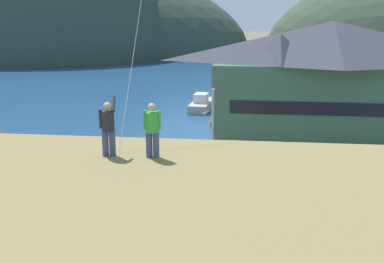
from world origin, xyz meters
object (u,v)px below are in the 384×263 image
object	(u,v)px
parked_car_back_row_left	(165,191)
person_companion	(152,129)
harbor_lodge	(331,81)
moored_boat_outer_mooring	(256,109)
parked_car_mid_row_far	(310,189)
parking_light_pole	(212,129)
person_kite_flyer	(108,127)
parked_car_lone_by_shed	(148,236)
storage_shed_near_lot	(3,168)
storage_shed_waterside	(245,121)
parked_car_back_row_right	(308,245)
wharf_dock	(229,111)
moored_boat_wharfside	(202,104)

from	to	relation	value
parked_car_back_row_left	person_companion	size ratio (longest dim) A/B	2.47
harbor_lodge	moored_boat_outer_mooring	bearing A→B (deg)	115.76
parked_car_mid_row_far	parking_light_pole	bearing A→B (deg)	151.62
person_kite_flyer	parked_car_lone_by_shed	bearing A→B (deg)	92.85
storage_shed_near_lot	storage_shed_waterside	size ratio (longest dim) A/B	1.09
parking_light_pole	parked_car_back_row_right	bearing A→B (deg)	-64.06
wharf_dock	parked_car_mid_row_far	world-z (taller)	parked_car_mid_row_far
storage_shed_near_lot	moored_boat_outer_mooring	bearing A→B (deg)	62.29
storage_shed_near_lot	parked_car_back_row_right	world-z (taller)	storage_shed_near_lot
wharf_dock	parked_car_lone_by_shed	world-z (taller)	parked_car_lone_by_shed
harbor_lodge	parked_car_mid_row_far	world-z (taller)	harbor_lodge
wharf_dock	parking_light_pole	distance (m)	24.29
harbor_lodge	person_companion	size ratio (longest dim) A/B	12.66
harbor_lodge	wharf_dock	world-z (taller)	harbor_lodge
person_kite_flyer	person_companion	world-z (taller)	person_kite_flyer
parking_light_pole	wharf_dock	bearing A→B (deg)	89.48
moored_boat_wharfside	wharf_dock	bearing A→B (deg)	-30.89
moored_boat_wharfside	parked_car_mid_row_far	world-z (taller)	moored_boat_wharfside
parked_car_back_row_right	parked_car_back_row_left	bearing A→B (deg)	142.28
parked_car_mid_row_far	parking_light_pole	xyz separation A→B (m)	(-6.49, 3.50, 2.89)
storage_shed_near_lot	moored_boat_wharfside	bearing A→B (deg)	74.21
moored_boat_outer_mooring	parked_car_back_row_right	distance (m)	35.30
storage_shed_waterside	parked_car_lone_by_shed	size ratio (longest dim) A/B	1.42
parked_car_back_row_right	parking_light_pole	xyz separation A→B (m)	(-5.45, 11.20, 2.89)
moored_boat_outer_mooring	parked_car_back_row_left	distance (m)	29.66
moored_boat_outer_mooring	parked_car_lone_by_shed	xyz separation A→B (m)	(-5.83, -35.25, 0.34)
harbor_lodge	moored_boat_outer_mooring	world-z (taller)	harbor_lodge
storage_shed_near_lot	parking_light_pole	world-z (taller)	parking_light_pole
person_kite_flyer	parked_car_back_row_left	bearing A→B (deg)	92.56
parked_car_mid_row_far	person_companion	world-z (taller)	person_companion
harbor_lodge	storage_shed_waterside	size ratio (longest dim) A/B	3.63
harbor_lodge	moored_boat_wharfside	distance (m)	20.63
parking_light_pole	person_kite_flyer	xyz separation A→B (m)	(-1.98, -18.37, 4.46)
storage_shed_near_lot	wharf_dock	xyz separation A→B (m)	(12.66, 30.32, -2.28)
parking_light_pole	person_companion	xyz separation A→B (m)	(-0.57, -18.38, 4.44)
moored_boat_outer_mooring	parked_car_mid_row_far	world-z (taller)	moored_boat_outer_mooring
moored_boat_wharfside	moored_boat_outer_mooring	size ratio (longest dim) A/B	1.22
parked_car_back_row_right	parked_car_back_row_left	world-z (taller)	same
harbor_lodge	parked_car_lone_by_shed	bearing A→B (deg)	-118.59
parked_car_mid_row_far	storage_shed_near_lot	bearing A→B (deg)	-171.60
parked_car_back_row_left	moored_boat_outer_mooring	bearing A→B (deg)	78.18
person_kite_flyer	parked_car_back_row_right	bearing A→B (deg)	43.95
moored_boat_outer_mooring	person_kite_flyer	bearing A→B (deg)	-97.36
person_kite_flyer	storage_shed_waterside	bearing A→B (deg)	81.67
parked_car_back_row_left	parking_light_pole	world-z (taller)	parking_light_pole
parked_car_back_row_left	person_kite_flyer	size ratio (longest dim) A/B	2.31
parking_light_pole	parked_car_back_row_left	bearing A→B (deg)	-117.37
storage_shed_near_lot	person_kite_flyer	bearing A→B (deg)	-49.11
parked_car_back_row_right	parking_light_pole	world-z (taller)	parking_light_pole
harbor_lodge	moored_boat_outer_mooring	size ratio (longest dim) A/B	3.68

